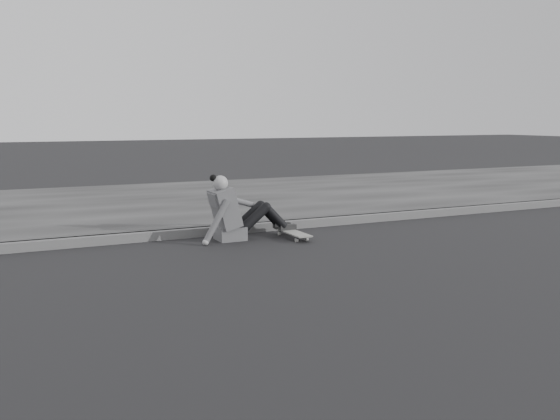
{
  "coord_description": "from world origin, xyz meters",
  "views": [
    {
      "loc": [
        -6.3,
        -5.43,
        1.6
      ],
      "look_at": [
        -3.1,
        1.27,
        0.5
      ],
      "focal_mm": 40.0,
      "sensor_mm": 36.0,
      "label": 1
    }
  ],
  "objects": [
    {
      "name": "seated_woman",
      "position": [
        -3.33,
        2.16,
        0.36
      ],
      "size": [
        1.38,
        0.46,
        0.88
      ],
      "color": "#515153",
      "rests_on": "ground"
    },
    {
      "name": "curb",
      "position": [
        0.0,
        2.58,
        0.06
      ],
      "size": [
        24.0,
        0.16,
        0.12
      ],
      "primitive_type": "cube",
      "color": "#545454",
      "rests_on": "ground"
    },
    {
      "name": "ground",
      "position": [
        0.0,
        0.0,
        0.0
      ],
      "size": [
        80.0,
        80.0,
        0.0
      ],
      "primitive_type": "plane",
      "color": "black",
      "rests_on": "ground"
    },
    {
      "name": "skateboard",
      "position": [
        -2.6,
        1.92,
        0.07
      ],
      "size": [
        0.2,
        0.78,
        0.09
      ],
      "color": "#A1A19C",
      "rests_on": "ground"
    },
    {
      "name": "sidewalk",
      "position": [
        0.0,
        5.6,
        0.06
      ],
      "size": [
        24.0,
        6.0,
        0.12
      ],
      "primitive_type": "cube",
      "color": "#323232",
      "rests_on": "ground"
    }
  ]
}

